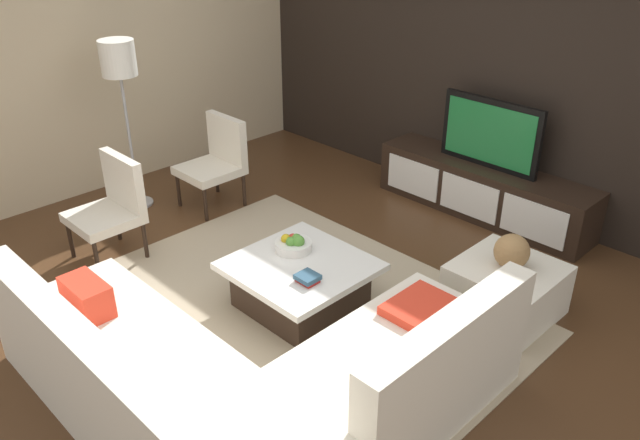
% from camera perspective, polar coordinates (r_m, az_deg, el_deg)
% --- Properties ---
extents(ground_plane, '(14.00, 14.00, 0.00)m').
position_cam_1_polar(ground_plane, '(4.76, -1.78, -8.69)').
color(ground_plane, '#4C301C').
extents(feature_wall_back, '(6.40, 0.12, 2.80)m').
position_cam_1_polar(feature_wall_back, '(6.17, 17.17, 13.14)').
color(feature_wall_back, black).
rests_on(feature_wall_back, ground).
extents(side_wall_left, '(0.12, 5.20, 2.80)m').
position_cam_1_polar(side_wall_left, '(6.79, -20.00, 13.98)').
color(side_wall_left, beige).
rests_on(side_wall_left, ground).
extents(area_rug, '(3.22, 2.50, 0.01)m').
position_cam_1_polar(area_rug, '(4.82, -2.60, -8.14)').
color(area_rug, tan).
rests_on(area_rug, ground).
extents(media_console, '(2.14, 0.49, 0.50)m').
position_cam_1_polar(media_console, '(6.29, 14.35, 2.60)').
color(media_console, black).
rests_on(media_console, ground).
extents(television, '(1.00, 0.06, 0.64)m').
position_cam_1_polar(television, '(6.08, 14.98, 7.47)').
color(television, black).
rests_on(television, media_console).
extents(sectional_couch, '(2.54, 2.28, 0.81)m').
position_cam_1_polar(sectional_couch, '(3.82, -6.73, -14.26)').
color(sectional_couch, silver).
rests_on(sectional_couch, ground).
extents(coffee_table, '(0.94, 0.93, 0.38)m').
position_cam_1_polar(coffee_table, '(4.77, -1.76, -5.73)').
color(coffee_table, black).
rests_on(coffee_table, ground).
extents(accent_chair_near, '(0.54, 0.52, 0.87)m').
position_cam_1_polar(accent_chair_near, '(5.58, -18.05, 1.50)').
color(accent_chair_near, black).
rests_on(accent_chair_near, ground).
extents(floor_lamp, '(0.32, 0.32, 1.62)m').
position_cam_1_polar(floor_lamp, '(6.19, -17.49, 12.75)').
color(floor_lamp, '#A5A5AA').
rests_on(floor_lamp, ground).
extents(ottoman, '(0.70, 0.70, 0.40)m').
position_cam_1_polar(ottoman, '(4.89, 16.24, -6.01)').
color(ottoman, silver).
rests_on(ottoman, ground).
extents(fruit_bowl, '(0.28, 0.28, 0.14)m').
position_cam_1_polar(fruit_bowl, '(4.81, -2.38, -2.15)').
color(fruit_bowl, silver).
rests_on(fruit_bowl, coffee_table).
extents(accent_chair_far, '(0.53, 0.54, 0.87)m').
position_cam_1_polar(accent_chair_far, '(6.31, -9.18, 5.56)').
color(accent_chair_far, black).
rests_on(accent_chair_far, ground).
extents(decorative_ball, '(0.25, 0.25, 0.25)m').
position_cam_1_polar(decorative_ball, '(4.73, 16.76, -2.70)').
color(decorative_ball, '#997247').
rests_on(decorative_ball, ottoman).
extents(book_stack, '(0.15, 0.14, 0.06)m').
position_cam_1_polar(book_stack, '(4.45, -1.12, -5.21)').
color(book_stack, maroon).
rests_on(book_stack, coffee_table).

